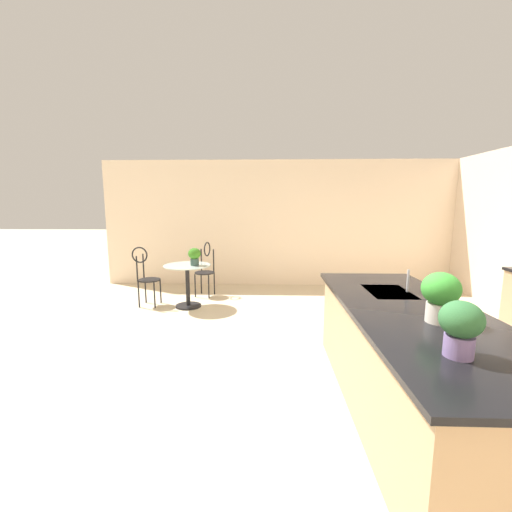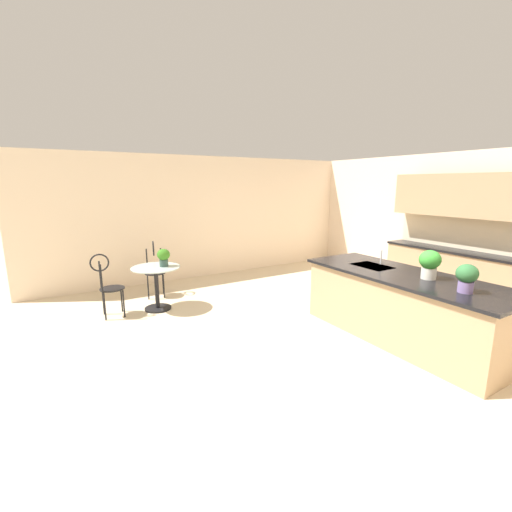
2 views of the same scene
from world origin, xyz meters
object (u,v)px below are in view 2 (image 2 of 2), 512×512
bistro_table (157,284)px  potted_plant_counter_near (430,263)px  chair_by_island (108,282)px  potted_plant_counter_far (467,276)px  chair_near_window (155,266)px  potted_plant_on_table (164,256)px

bistro_table → potted_plant_counter_near: (3.16, 2.62, 0.68)m
chair_by_island → potted_plant_counter_far: (3.77, 3.20, 0.53)m
potted_plant_counter_near → chair_by_island: bearing=-133.7°
chair_near_window → potted_plant_counter_near: (3.92, 2.44, 0.56)m
potted_plant_counter_near → potted_plant_counter_far: potted_plant_counter_near is taller
bistro_table → potted_plant_counter_near: potted_plant_counter_near is taller
bistro_table → potted_plant_on_table: potted_plant_on_table is taller
bistro_table → potted_plant_counter_far: size_ratio=2.48×
chair_near_window → chair_by_island: same height
potted_plant_on_table → potted_plant_counter_far: bearing=32.1°
chair_by_island → potted_plant_on_table: chair_by_island is taller
bistro_table → chair_by_island: bearing=-94.6°
chair_near_window → potted_plant_on_table: bearing=-2.7°
potted_plant_counter_near → chair_near_window: bearing=-148.0°
bistro_table → potted_plant_counter_near: size_ratio=2.17×
potted_plant_counter_far → potted_plant_on_table: bearing=-147.9°
potted_plant_on_table → potted_plant_counter_near: (3.13, 2.48, 0.22)m
chair_near_window → potted_plant_counter_far: size_ratio=3.23×
bistro_table → chair_by_island: chair_by_island is taller
chair_near_window → potted_plant_counter_near: bearing=32.0°
potted_plant_counter_near → potted_plant_counter_far: bearing=-17.0°
chair_by_island → potted_plant_counter_far: potted_plant_counter_far is taller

